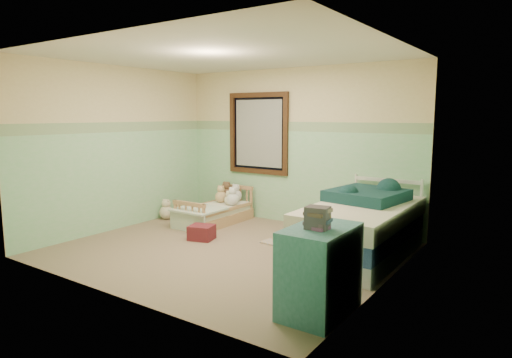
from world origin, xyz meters
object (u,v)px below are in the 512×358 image
Objects in this scene: floor_book at (273,243)px; plush_floor_cream at (166,212)px; twin_bed_frame at (360,248)px; red_pillow at (202,232)px; toddler_bed_frame at (215,218)px; plush_floor_tan at (178,213)px; dresser at (320,270)px.

plush_floor_cream is at bearing -179.92° from floor_book.
red_pillow is (-2.15, -0.55, -0.01)m from twin_bed_frame.
twin_bed_frame reaches higher than red_pillow.
plush_floor_cream is at bearing -162.90° from toddler_bed_frame.
plush_floor_tan reaches higher than toddler_bed_frame.
twin_bed_frame is 1.22m from floor_book.
dresser reaches higher than floor_book.
plush_floor_cream is 2.28m from floor_book.
plush_floor_cream is at bearing 154.56° from dresser.
twin_bed_frame is at bearing 12.15° from floor_book.
plush_floor_cream is 0.81× the size of floor_book.
red_pillow is (1.32, -0.60, -0.01)m from plush_floor_cream.
plush_floor_tan reaches higher than floor_book.
dresser is at bearing -41.55° from floor_book.
floor_book is at bearing 23.14° from red_pillow.
dresser reaches higher than plush_floor_cream.
toddler_bed_frame is 5.90× the size of plush_floor_tan.
twin_bed_frame reaches higher than floor_book.
twin_bed_frame is at bearing -0.84° from plush_floor_cream.
red_pillow is at bearing -165.62° from twin_bed_frame.
plush_floor_tan is (0.16, 0.11, -0.01)m from plush_floor_cream.
toddler_bed_frame is at bearing 144.78° from dresser.
plush_floor_tan is 0.75× the size of floor_book.
plush_floor_cream reaches higher than red_pillow.
red_pillow is (-2.44, 1.19, -0.29)m from dresser.
floor_book is (0.94, 0.40, -0.09)m from red_pillow.
floor_book is (1.41, -0.46, -0.07)m from toddler_bed_frame.
red_pillow is 1.03m from floor_book.
plush_floor_tan is at bearing -167.35° from toddler_bed_frame.
toddler_bed_frame is at bearing 173.15° from twin_bed_frame.
plush_floor_cream is at bearing 155.57° from red_pillow.
plush_floor_tan is 0.66× the size of red_pillow.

